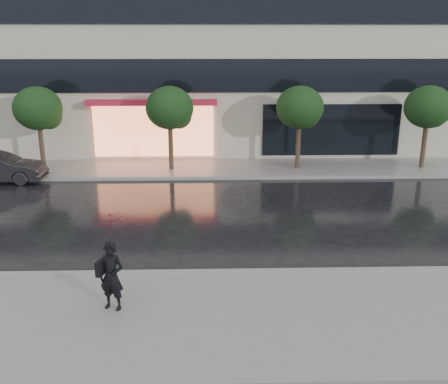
{
  "coord_description": "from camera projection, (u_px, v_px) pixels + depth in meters",
  "views": [
    {
      "loc": [
        -1.12,
        -13.02,
        6.04
      ],
      "look_at": [
        -0.71,
        2.02,
        1.4
      ],
      "focal_mm": 40.0,
      "sensor_mm": 36.0,
      "label": 1
    }
  ],
  "objects": [
    {
      "name": "sidewalk_far",
      "position": [
        234.0,
        168.0,
        24.02
      ],
      "size": [
        60.0,
        3.5,
        0.12
      ],
      "primitive_type": "cube",
      "color": "slate",
      "rests_on": "ground"
    },
    {
      "name": "curb_far",
      "position": [
        236.0,
        178.0,
        22.35
      ],
      "size": [
        60.0,
        0.25,
        0.14
      ],
      "primitive_type": "cube",
      "color": "gray",
      "rests_on": "ground"
    },
    {
      "name": "sidewalk_near",
      "position": [
        262.0,
        319.0,
        11.13
      ],
      "size": [
        60.0,
        4.5,
        0.12
      ],
      "primitive_type": "cube",
      "color": "slate",
      "rests_on": "ground"
    },
    {
      "name": "curb_near",
      "position": [
        254.0,
        273.0,
        13.27
      ],
      "size": [
        60.0,
        0.25,
        0.14
      ],
      "primitive_type": "cube",
      "color": "gray",
      "rests_on": "ground"
    },
    {
      "name": "pedestrian_with_umbrella",
      "position": [
        111.0,
        246.0,
        10.98
      ],
      "size": [
        1.2,
        1.21,
        2.32
      ],
      "rotation": [
        0.0,
        0.0,
        -0.32
      ],
      "color": "black",
      "rests_on": "sidewalk_near"
    },
    {
      "name": "tree_far_west",
      "position": [
        39.0,
        110.0,
        22.74
      ],
      "size": [
        2.2,
        2.2,
        3.99
      ],
      "color": "#33261C",
      "rests_on": "ground"
    },
    {
      "name": "tree_mid_west",
      "position": [
        171.0,
        109.0,
        22.89
      ],
      "size": [
        2.2,
        2.2,
        3.99
      ],
      "color": "#33261C",
      "rests_on": "ground"
    },
    {
      "name": "ground",
      "position": [
        251.0,
        259.0,
        14.25
      ],
      "size": [
        120.0,
        120.0,
        0.0
      ],
      "primitive_type": "plane",
      "color": "black",
      "rests_on": "ground"
    },
    {
      "name": "tree_far_east",
      "position": [
        429.0,
        109.0,
        23.2
      ],
      "size": [
        2.2,
        2.2,
        3.99
      ],
      "color": "#33261C",
      "rests_on": "ground"
    },
    {
      "name": "tree_mid_east",
      "position": [
        301.0,
        109.0,
        23.05
      ],
      "size": [
        2.2,
        2.2,
        3.99
      ],
      "color": "#33261C",
      "rests_on": "ground"
    }
  ]
}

